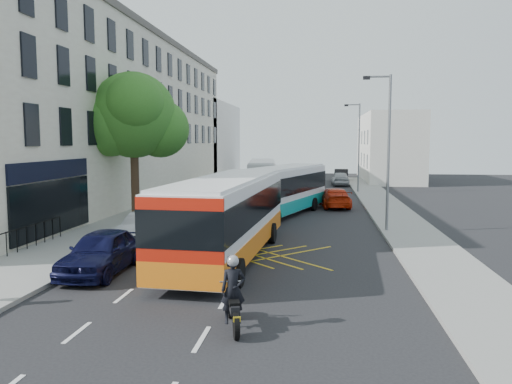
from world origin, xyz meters
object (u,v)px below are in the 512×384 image
(bus_near, at_px, (228,216))
(distant_car_dark, at_px, (341,175))
(parked_car_blue, at_px, (101,252))
(parked_car_silver, at_px, (143,227))
(street_tree, at_px, (133,116))
(lamp_near, at_px, (387,144))
(distant_car_grey, at_px, (285,178))
(bus_mid, at_px, (280,190))
(motorbike, at_px, (233,294))
(bus_far, at_px, (262,175))
(distant_car_silver, at_px, (340,179))
(lamp_far, at_px, (358,143))
(red_hatchback, at_px, (334,198))

(bus_near, xyz_separation_m, distant_car_dark, (6.25, 39.84, -1.00))
(parked_car_blue, bearing_deg, parked_car_silver, 94.93)
(street_tree, xyz_separation_m, lamp_near, (14.71, -2.97, -1.68))
(distant_car_grey, bearing_deg, lamp_near, -80.88)
(parked_car_silver, xyz_separation_m, distant_car_dark, (10.92, 36.90, 0.08))
(bus_mid, distance_m, distant_car_grey, 23.21)
(motorbike, bearing_deg, bus_mid, 75.26)
(bus_far, bearing_deg, lamp_near, -72.35)
(motorbike, bearing_deg, lamp_near, 52.85)
(bus_near, relative_size, parked_car_silver, 2.93)
(street_tree, bearing_deg, distant_car_dark, 65.45)
(distant_car_silver, distance_m, distant_car_dark, 5.58)
(bus_far, distance_m, motorbike, 34.51)
(bus_near, xyz_separation_m, motorbike, (1.56, -7.61, -0.85))
(bus_mid, xyz_separation_m, parked_car_silver, (-5.89, -8.96, -0.98))
(lamp_far, height_order, motorbike, lamp_far)
(lamp_far, distance_m, parked_car_blue, 31.79)
(street_tree, xyz_separation_m, parked_car_silver, (2.91, -6.60, -5.62))
(bus_mid, height_order, parked_car_blue, bus_mid)
(lamp_near, height_order, distant_car_grey, lamp_near)
(bus_far, relative_size, parked_car_blue, 2.31)
(parked_car_blue, bearing_deg, red_hatchback, 64.76)
(street_tree, xyz_separation_m, distant_car_grey, (7.49, 25.51, -5.57))
(street_tree, height_order, red_hatchback, street_tree)
(parked_car_blue, height_order, distant_car_dark, parked_car_blue)
(lamp_near, distance_m, red_hatchback, 10.83)
(lamp_far, bearing_deg, red_hatchback, -102.90)
(motorbike, height_order, distant_car_silver, motorbike)
(lamp_near, xyz_separation_m, distant_car_dark, (-0.87, 33.26, -3.87))
(distant_car_grey, height_order, distant_car_dark, distant_car_dark)
(bus_near, relative_size, bus_mid, 1.05)
(parked_car_silver, bearing_deg, street_tree, 117.16)
(bus_mid, bearing_deg, street_tree, -147.48)
(street_tree, bearing_deg, lamp_far, 49.19)
(bus_mid, bearing_deg, distant_car_grey, 110.76)
(lamp_near, height_order, motorbike, lamp_near)
(bus_near, xyz_separation_m, distant_car_grey, (-0.09, 35.06, -1.02))
(red_hatchback, bearing_deg, bus_near, 66.79)
(bus_mid, bearing_deg, lamp_near, -24.50)
(parked_car_silver, relative_size, distant_car_silver, 0.93)
(bus_far, bearing_deg, red_hatchback, -63.89)
(red_hatchback, bearing_deg, distant_car_grey, -82.27)
(lamp_far, xyz_separation_m, bus_near, (-7.12, -26.58, -2.87))
(lamp_near, distance_m, bus_near, 10.11)
(bus_far, xyz_separation_m, distant_car_dark, (7.93, 13.09, -0.81))
(distant_car_grey, relative_size, distant_car_dark, 1.15)
(bus_far, xyz_separation_m, distant_car_grey, (1.58, 8.31, -0.83))
(street_tree, bearing_deg, parked_car_blue, -74.46)
(distant_car_dark, bearing_deg, parked_car_blue, 78.95)
(parked_car_silver, bearing_deg, red_hatchback, 58.26)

